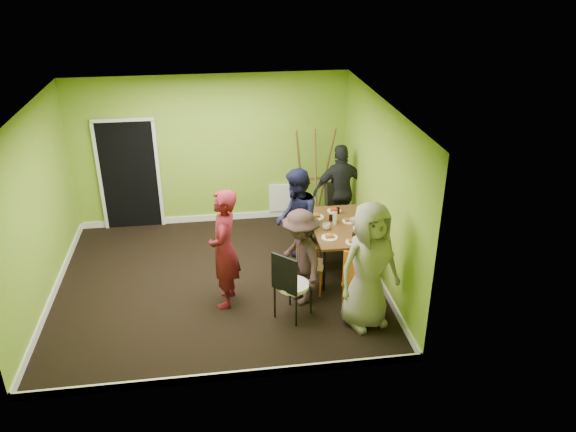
% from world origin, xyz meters
% --- Properties ---
extents(ground, '(5.00, 5.00, 0.00)m').
position_xyz_m(ground, '(0.00, 0.00, 0.00)').
color(ground, black).
rests_on(ground, ground).
extents(room_walls, '(5.04, 4.54, 2.82)m').
position_xyz_m(room_walls, '(-0.02, 0.04, 0.99)').
color(room_walls, olive).
rests_on(room_walls, ground).
extents(dining_table, '(0.90, 1.50, 0.75)m').
position_xyz_m(dining_table, '(1.97, 0.23, 0.70)').
color(dining_table, black).
rests_on(dining_table, ground).
extents(chair_left_far, '(0.40, 0.40, 0.95)m').
position_xyz_m(chair_left_far, '(1.44, 0.22, 0.53)').
color(chair_left_far, orange).
rests_on(chair_left_far, ground).
extents(chair_left_near, '(0.49, 0.49, 0.95)m').
position_xyz_m(chair_left_near, '(1.31, -0.38, 0.53)').
color(chair_left_near, orange).
rests_on(chair_left_near, ground).
extents(chair_back_end, '(0.51, 0.57, 1.04)m').
position_xyz_m(chair_back_end, '(2.17, 1.24, 0.74)').
color(chair_back_end, orange).
rests_on(chair_back_end, ground).
extents(chair_front_end, '(0.56, 0.56, 1.03)m').
position_xyz_m(chair_front_end, '(1.94, -1.04, 0.58)').
color(chair_front_end, orange).
rests_on(chair_front_end, ground).
extents(chair_bentwood, '(0.58, 0.58, 1.06)m').
position_xyz_m(chair_bentwood, '(0.97, -1.08, 0.58)').
color(chair_bentwood, black).
rests_on(chair_bentwood, ground).
extents(easel, '(0.75, 0.70, 1.87)m').
position_xyz_m(easel, '(1.86, 1.92, 0.92)').
color(easel, brown).
rests_on(easel, ground).
extents(plate_near_left, '(0.27, 0.27, 0.01)m').
position_xyz_m(plate_near_left, '(1.64, 0.56, 0.76)').
color(plate_near_left, white).
rests_on(plate_near_left, dining_table).
extents(plate_near_right, '(0.25, 0.25, 0.01)m').
position_xyz_m(plate_near_right, '(1.71, -0.17, 0.76)').
color(plate_near_right, white).
rests_on(plate_near_right, dining_table).
extents(plate_far_back, '(0.24, 0.24, 0.01)m').
position_xyz_m(plate_far_back, '(1.99, 0.76, 0.76)').
color(plate_far_back, white).
rests_on(plate_far_back, dining_table).
extents(plate_far_front, '(0.22, 0.22, 0.01)m').
position_xyz_m(plate_far_front, '(2.03, -0.36, 0.76)').
color(plate_far_front, white).
rests_on(plate_far_front, dining_table).
extents(plate_wall_back, '(0.22, 0.22, 0.01)m').
position_xyz_m(plate_wall_back, '(2.14, 0.34, 0.76)').
color(plate_wall_back, white).
rests_on(plate_wall_back, dining_table).
extents(plate_wall_front, '(0.23, 0.23, 0.01)m').
position_xyz_m(plate_wall_front, '(2.26, 0.07, 0.76)').
color(plate_wall_front, white).
rests_on(plate_wall_front, dining_table).
extents(thermos, '(0.07, 0.07, 0.24)m').
position_xyz_m(thermos, '(1.90, 0.29, 0.87)').
color(thermos, white).
rests_on(thermos, dining_table).
extents(blue_bottle, '(0.07, 0.07, 0.18)m').
position_xyz_m(blue_bottle, '(2.27, -0.14, 0.84)').
color(blue_bottle, '#1937C1').
rests_on(blue_bottle, dining_table).
extents(orange_bottle, '(0.04, 0.04, 0.08)m').
position_xyz_m(orange_bottle, '(1.94, 0.37, 0.79)').
color(orange_bottle, orange).
rests_on(orange_bottle, dining_table).
extents(glass_mid, '(0.06, 0.06, 0.09)m').
position_xyz_m(glass_mid, '(1.86, 0.41, 0.80)').
color(glass_mid, black).
rests_on(glass_mid, dining_table).
extents(glass_back, '(0.06, 0.06, 0.10)m').
position_xyz_m(glass_back, '(2.03, 0.67, 0.80)').
color(glass_back, black).
rests_on(glass_back, dining_table).
extents(glass_front, '(0.07, 0.07, 0.09)m').
position_xyz_m(glass_front, '(2.08, -0.25, 0.80)').
color(glass_front, black).
rests_on(glass_front, dining_table).
extents(cup_a, '(0.13, 0.13, 0.10)m').
position_xyz_m(cup_a, '(1.72, 0.12, 0.80)').
color(cup_a, white).
rests_on(cup_a, dining_table).
extents(cup_b, '(0.10, 0.10, 0.10)m').
position_xyz_m(cup_b, '(2.19, 0.25, 0.80)').
color(cup_b, white).
rests_on(cup_b, dining_table).
extents(person_standing, '(0.54, 0.72, 1.80)m').
position_xyz_m(person_standing, '(0.10, -0.56, 0.90)').
color(person_standing, '#5E101A').
rests_on(person_standing, ground).
extents(person_left_far, '(0.75, 0.91, 1.71)m').
position_xyz_m(person_left_far, '(1.27, 0.26, 0.86)').
color(person_left_far, black).
rests_on(person_left_far, ground).
extents(person_left_near, '(0.81, 1.07, 1.48)m').
position_xyz_m(person_left_near, '(1.18, -0.67, 0.74)').
color(person_left_near, '#312120').
rests_on(person_left_near, ground).
extents(person_back_end, '(1.03, 0.48, 1.71)m').
position_xyz_m(person_back_end, '(2.23, 1.34, 0.86)').
color(person_back_end, black).
rests_on(person_back_end, ground).
extents(person_front_end, '(1.03, 0.83, 1.83)m').
position_xyz_m(person_front_end, '(2.00, -1.33, 0.92)').
color(person_front_end, gray).
rests_on(person_front_end, ground).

